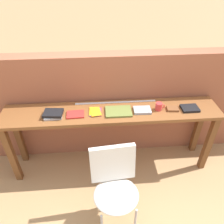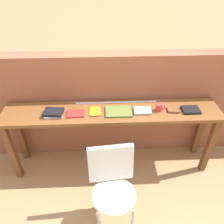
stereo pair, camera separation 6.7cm
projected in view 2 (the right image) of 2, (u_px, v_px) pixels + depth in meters
The scene contains 13 objects.
ground_plane at pixel (113, 181), 2.77m from camera, with size 40.00×40.00×0.00m, color tan.
brick_wall_back at pixel (111, 106), 2.86m from camera, with size 6.00×0.20×1.43m, color #935138.
sideboard at pixel (112, 120), 2.57m from camera, with size 2.50×0.44×0.88m.
chair_white_moulded at pixel (113, 184), 2.11m from camera, with size 0.48×0.49×0.89m.
book_stack_leftmost at pixel (54, 113), 2.41m from camera, with size 0.22×0.17×0.05m.
magazine_cycling at pixel (76, 114), 2.43m from camera, with size 0.19×0.14×0.02m, color red.
pamphlet_pile_colourful at pixel (95, 111), 2.46m from camera, with size 0.14×0.19×0.01m.
book_open_centre at pixel (119, 112), 2.46m from camera, with size 0.29×0.21×0.02m, color olive.
book_grey_hardcover at pixel (142, 111), 2.47m from camera, with size 0.19×0.14×0.03m, color #9E9EA3.
mug at pixel (159, 107), 2.46m from camera, with size 0.11×0.08×0.09m.
leather_journal_brown at pixel (173, 110), 2.48m from camera, with size 0.13×0.10×0.02m, color brown.
book_repair_rightmost at pixel (191, 110), 2.48m from camera, with size 0.19×0.15×0.03m, color black.
ruler_metal_back_edge at pixel (116, 102), 2.63m from camera, with size 0.97×0.03×0.00m, color silver.
Camera 2 is at (-0.09, -1.71, 2.34)m, focal length 35.00 mm.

